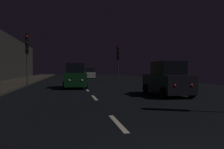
{
  "coord_description": "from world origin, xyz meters",
  "views": [
    {
      "loc": [
        -1.43,
        -3.49,
        1.61
      ],
      "look_at": [
        3.44,
        21.55,
        1.04
      ],
      "focal_mm": 35.88,
      "sensor_mm": 36.0,
      "label": 1
    }
  ],
  "objects_px": {
    "traffic_light_far_left": "(27,48)",
    "car_approaching_headlights": "(75,77)",
    "streetlamp_overhead": "(7,21)",
    "car_distant_taillights": "(90,74)",
    "traffic_light_far_right": "(118,55)",
    "car_parked_right_near": "(167,80)"
  },
  "relations": [
    {
      "from": "streetlamp_overhead",
      "to": "car_parked_right_near",
      "type": "bearing_deg",
      "value": -8.9
    },
    {
      "from": "streetlamp_overhead",
      "to": "car_approaching_headlights",
      "type": "bearing_deg",
      "value": 51.64
    },
    {
      "from": "car_approaching_headlights",
      "to": "car_distant_taillights",
      "type": "xyz_separation_m",
      "value": [
        3.09,
        19.1,
        -0.13
      ]
    },
    {
      "from": "traffic_light_far_left",
      "to": "car_parked_right_near",
      "type": "distance_m",
      "value": 14.18
    },
    {
      "from": "traffic_light_far_left",
      "to": "car_approaching_headlights",
      "type": "bearing_deg",
      "value": 48.95
    },
    {
      "from": "car_approaching_headlights",
      "to": "car_parked_right_near",
      "type": "distance_m",
      "value": 8.71
    },
    {
      "from": "streetlamp_overhead",
      "to": "car_parked_right_near",
      "type": "height_order",
      "value": "streetlamp_overhead"
    },
    {
      "from": "traffic_light_far_right",
      "to": "car_parked_right_near",
      "type": "xyz_separation_m",
      "value": [
        -0.8,
        -17.45,
        -2.61
      ]
    },
    {
      "from": "car_distant_taillights",
      "to": "streetlamp_overhead",
      "type": "bearing_deg",
      "value": 163.39
    },
    {
      "from": "car_parked_right_near",
      "to": "streetlamp_overhead",
      "type": "bearing_deg",
      "value": 81.1
    },
    {
      "from": "traffic_light_far_right",
      "to": "streetlamp_overhead",
      "type": "bearing_deg",
      "value": -40.19
    },
    {
      "from": "traffic_light_far_left",
      "to": "streetlamp_overhead",
      "type": "height_order",
      "value": "streetlamp_overhead"
    },
    {
      "from": "traffic_light_far_left",
      "to": "car_distant_taillights",
      "type": "relative_size",
      "value": 1.37
    },
    {
      "from": "traffic_light_far_right",
      "to": "traffic_light_far_left",
      "type": "xyz_separation_m",
      "value": [
        -10.7,
        -7.68,
        0.13
      ]
    },
    {
      "from": "car_parked_right_near",
      "to": "car_distant_taillights",
      "type": "bearing_deg",
      "value": 5.2
    },
    {
      "from": "car_approaching_headlights",
      "to": "car_distant_taillights",
      "type": "relative_size",
      "value": 1.15
    },
    {
      "from": "streetlamp_overhead",
      "to": "car_approaching_headlights",
      "type": "xyz_separation_m",
      "value": [
        4.18,
        5.28,
        -3.54
      ]
    },
    {
      "from": "streetlamp_overhead",
      "to": "car_distant_taillights",
      "type": "height_order",
      "value": "streetlamp_overhead"
    },
    {
      "from": "traffic_light_far_right",
      "to": "car_distant_taillights",
      "type": "xyz_separation_m",
      "value": [
        -3.16,
        8.44,
        -2.72
      ]
    },
    {
      "from": "traffic_light_far_left",
      "to": "streetlamp_overhead",
      "type": "distance_m",
      "value": 8.31
    },
    {
      "from": "traffic_light_far_right",
      "to": "traffic_light_far_left",
      "type": "distance_m",
      "value": 13.17
    },
    {
      "from": "traffic_light_far_right",
      "to": "car_parked_right_near",
      "type": "bearing_deg",
      "value": -9.63
    }
  ]
}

